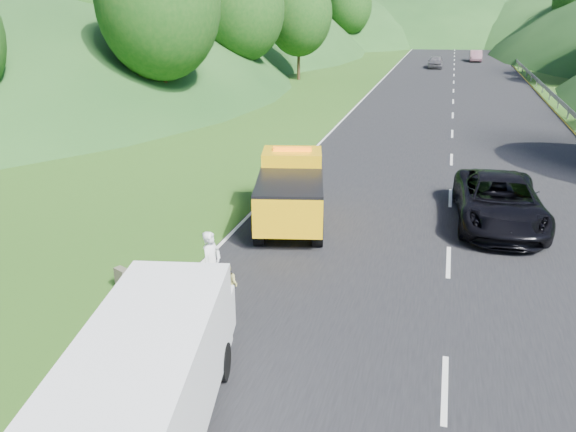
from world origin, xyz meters
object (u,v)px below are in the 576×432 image
(white_van, at_px, (151,373))
(suitcase, at_px, (122,279))
(tow_truck, at_px, (291,190))
(woman, at_px, (213,295))
(passing_suv, at_px, (496,224))
(child, at_px, (229,306))

(white_van, relative_size, suitcase, 10.57)
(tow_truck, bearing_deg, woman, -108.89)
(woman, bearing_deg, tow_truck, 5.72)
(tow_truck, xyz_separation_m, woman, (-0.56, -5.57, -1.18))
(woman, relative_size, passing_suv, 0.30)
(woman, distance_m, suitcase, 2.45)
(woman, xyz_separation_m, passing_suv, (7.39, 7.28, 0.00))
(tow_truck, bearing_deg, suitcase, -129.75)
(woman, distance_m, child, 0.71)
(suitcase, bearing_deg, white_van, -53.06)
(suitcase, bearing_deg, woman, 8.48)
(tow_truck, distance_m, suitcase, 6.68)
(white_van, distance_m, child, 4.65)
(tow_truck, height_order, white_van, tow_truck)
(suitcase, bearing_deg, tow_truck, 63.41)
(woman, relative_size, suitcase, 2.83)
(child, bearing_deg, tow_truck, 98.13)
(child, xyz_separation_m, passing_suv, (6.81, 7.68, 0.00))
(suitcase, xyz_separation_m, passing_suv, (9.80, 7.64, -0.31))
(tow_truck, relative_size, woman, 3.37)
(white_van, distance_m, suitcase, 5.72)
(white_van, relative_size, passing_suv, 1.11)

